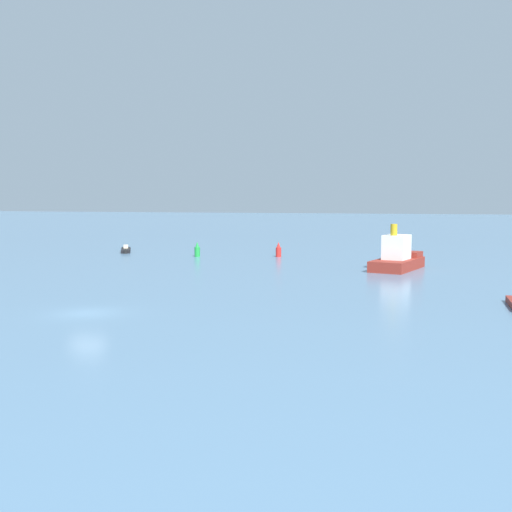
% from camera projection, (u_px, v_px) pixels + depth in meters
% --- Properties ---
extents(ground_plane, '(400.00, 400.00, 0.00)m').
position_uv_depth(ground_plane, '(87.00, 313.00, 47.74)').
color(ground_plane, slate).
extents(tugboat, '(6.14, 9.11, 4.94)m').
position_uv_depth(tugboat, '(397.00, 258.00, 73.63)').
color(tugboat, maroon).
rests_on(tugboat, ground).
extents(fishing_skiff, '(3.13, 5.77, 0.93)m').
position_uv_depth(fishing_skiff, '(126.00, 250.00, 94.51)').
color(fishing_skiff, black).
rests_on(fishing_skiff, ground).
extents(channel_buoy_red, '(0.70, 0.70, 1.90)m').
position_uv_depth(channel_buoy_red, '(278.00, 251.00, 87.27)').
color(channel_buoy_red, red).
rests_on(channel_buoy_red, ground).
extents(channel_buoy_green, '(0.70, 0.70, 1.90)m').
position_uv_depth(channel_buoy_green, '(197.00, 250.00, 87.66)').
color(channel_buoy_green, green).
rests_on(channel_buoy_green, ground).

